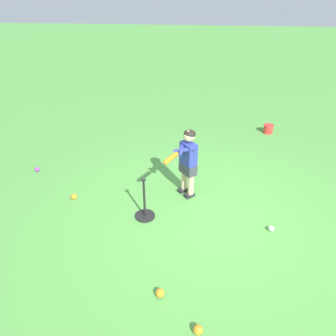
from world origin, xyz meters
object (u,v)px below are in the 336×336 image
at_px(play_ball_center_lawn, 74,197).
at_px(batting_tee, 145,211).
at_px(play_ball_far_right, 160,293).
at_px(play_ball_behind_batter, 198,330).
at_px(toy_bucket, 268,129).
at_px(child_batter, 187,158).
at_px(play_ball_midfield, 37,169).
at_px(play_ball_far_left, 271,229).

relative_size(play_ball_center_lawn, batting_tee, 0.15).
bearing_deg(batting_tee, play_ball_far_right, -164.60).
relative_size(play_ball_behind_batter, batting_tee, 0.15).
height_order(play_ball_center_lawn, toy_bucket, toy_bucket).
relative_size(child_batter, play_ball_behind_batter, 11.38).
relative_size(play_ball_behind_batter, play_ball_midfield, 1.16).
xyz_separation_m(play_ball_midfield, play_ball_far_right, (-2.37, -2.41, 0.01)).
height_order(child_batter, play_ball_far_left, child_batter).
bearing_deg(play_ball_far_right, child_batter, -5.76).
bearing_deg(play_ball_behind_batter, child_batter, 5.39).
bearing_deg(play_ball_far_left, batting_tee, 85.20).
height_order(child_batter, batting_tee, child_batter).
relative_size(child_batter, play_ball_far_right, 11.30).
distance_m(play_ball_behind_batter, batting_tee, 1.86).
bearing_deg(play_ball_midfield, play_ball_behind_batter, -134.29).
relative_size(play_ball_midfield, toy_bucket, 0.38).
xyz_separation_m(batting_tee, toy_bucket, (3.07, -2.21, -0.01)).
bearing_deg(play_ball_far_right, batting_tee, 15.40).
bearing_deg(play_ball_behind_batter, batting_tee, 24.41).
bearing_deg(batting_tee, play_ball_far_left, -94.80).
distance_m(play_ball_behind_batter, play_ball_far_left, 1.82).
xyz_separation_m(child_batter, play_ball_far_left, (-0.74, -1.17, -0.61)).
distance_m(child_batter, play_ball_far_right, 2.01).
distance_m(play_ball_behind_batter, play_ball_center_lawn, 2.78).
xyz_separation_m(play_ball_behind_batter, play_ball_midfield, (2.75, 2.82, -0.01)).
xyz_separation_m(play_ball_midfield, batting_tee, (-1.06, -2.05, 0.06)).
relative_size(play_ball_far_right, batting_tee, 0.15).
relative_size(child_batter, play_ball_center_lawn, 11.82).
distance_m(child_batter, play_ball_behind_batter, 2.38).
xyz_separation_m(play_ball_center_lawn, toy_bucket, (2.75, -3.36, 0.05)).
xyz_separation_m(play_ball_midfield, toy_bucket, (2.01, -4.27, 0.06)).
bearing_deg(play_ball_behind_batter, play_ball_center_lawn, 43.45).
bearing_deg(play_ball_center_lawn, play_ball_behind_batter, -136.55).
xyz_separation_m(play_ball_center_lawn, play_ball_far_left, (-0.47, -2.87, -0.01)).
bearing_deg(play_ball_center_lawn, play_ball_far_right, -137.36).
relative_size(play_ball_center_lawn, play_ball_far_right, 0.96).
xyz_separation_m(play_ball_far_right, batting_tee, (1.31, 0.36, 0.06)).
bearing_deg(batting_tee, child_batter, -42.71).
bearing_deg(play_ball_far_right, play_ball_far_left, -49.58).
height_order(child_batter, toy_bucket, child_batter).
bearing_deg(play_ball_far_left, toy_bucket, -8.60).
distance_m(play_ball_far_left, batting_tee, 1.74).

